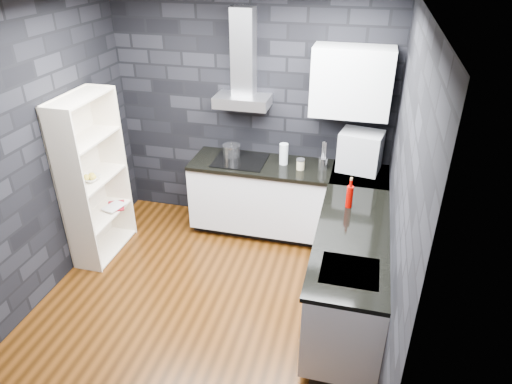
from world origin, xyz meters
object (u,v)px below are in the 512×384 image
at_px(appliance_garage, 360,151).
at_px(storage_jar, 300,165).
at_px(pot, 232,151).
at_px(fruit_bowl, 90,178).
at_px(bookshelf, 94,179).
at_px(glass_vase, 284,154).
at_px(utensil_crock, 323,163).
at_px(red_bottle, 349,197).

bearing_deg(appliance_garage, storage_jar, -158.17).
bearing_deg(storage_jar, pot, 170.26).
xyz_separation_m(pot, fruit_bowl, (-1.24, -0.96, -0.03)).
xyz_separation_m(appliance_garage, bookshelf, (-2.69, -0.90, -0.22)).
height_order(glass_vase, utensil_crock, glass_vase).
distance_m(utensil_crock, bookshelf, 2.45).
relative_size(glass_vase, red_bottle, 1.11).
distance_m(storage_jar, fruit_bowl, 2.23).
xyz_separation_m(storage_jar, utensil_crock, (0.24, 0.07, 0.01)).
height_order(glass_vase, red_bottle, glass_vase).
bearing_deg(storage_jar, red_bottle, -50.26).
bearing_deg(storage_jar, appliance_garage, 12.15).
bearing_deg(glass_vase, red_bottle, -45.15).
xyz_separation_m(pot, utensil_crock, (1.06, -0.07, -0.01)).
xyz_separation_m(appliance_garage, red_bottle, (-0.05, -0.82, -0.12)).
distance_m(red_bottle, bookshelf, 2.64).
xyz_separation_m(pot, appliance_garage, (1.45, -0.01, 0.15)).
relative_size(storage_jar, fruit_bowl, 0.54).
relative_size(utensil_crock, fruit_bowl, 0.65).
bearing_deg(red_bottle, fruit_bowl, -177.11).
bearing_deg(bookshelf, storage_jar, 4.63).
height_order(storage_jar, utensil_crock, utensil_crock).
height_order(pot, storage_jar, pot).
height_order(pot, glass_vase, glass_vase).
bearing_deg(appliance_garage, pot, -170.69).
relative_size(glass_vase, storage_jar, 2.24).
distance_m(utensil_crock, red_bottle, 0.83).
distance_m(utensil_crock, appliance_garage, 0.42).
bearing_deg(red_bottle, storage_jar, 129.74).
height_order(pot, red_bottle, red_bottle).
distance_m(pot, appliance_garage, 1.45).
xyz_separation_m(utensil_crock, appliance_garage, (0.38, 0.06, 0.16)).
bearing_deg(utensil_crock, red_bottle, -66.18).
bearing_deg(utensil_crock, fruit_bowl, -158.79).
bearing_deg(bookshelf, appliance_garage, 2.83).
bearing_deg(appliance_garage, utensil_crock, -161.60).
bearing_deg(storage_jar, glass_vase, 155.27).
height_order(utensil_crock, appliance_garage, appliance_garage).
relative_size(pot, appliance_garage, 0.46).
bearing_deg(glass_vase, bookshelf, -155.24).
relative_size(appliance_garage, bookshelf, 0.24).
bearing_deg(glass_vase, fruit_bowl, -153.83).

